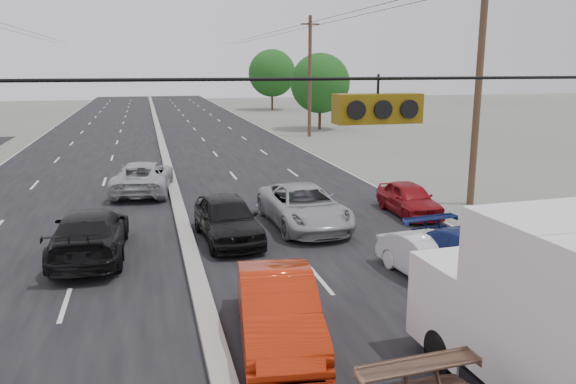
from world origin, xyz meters
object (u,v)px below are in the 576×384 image
object	(u,v)px
queue_car_c	(304,207)
oncoming_far	(143,177)
tree_right_far	(272,73)
queue_car_e	(409,199)
queue_car_b	(429,259)
queue_car_a	(227,219)
utility_pole_right_c	(310,76)
oncoming_near	(90,234)
utility_pole_right_b	(479,86)
red_sedan	(278,310)
tree_right_mid	(320,83)
queue_car_d	(484,265)

from	to	relation	value
queue_car_c	oncoming_far	bearing A→B (deg)	126.03
tree_right_far	queue_car_e	world-z (taller)	tree_right_far
queue_car_b	queue_car_e	bearing A→B (deg)	60.67
queue_car_a	utility_pole_right_c	bearing A→B (deg)	64.03
tree_right_far	queue_car_e	xyz separation A→B (m)	(-6.96, -56.01, -4.29)
oncoming_near	oncoming_far	xyz separation A→B (m)	(1.65, 9.15, -0.03)
queue_car_c	oncoming_near	bearing A→B (deg)	-169.16
utility_pole_right_b	utility_pole_right_c	size ratio (longest dim) A/B	1.00
utility_pole_right_b	oncoming_far	size ratio (longest dim) A/B	1.84
red_sedan	oncoming_far	world-z (taller)	red_sedan
queue_car_c	oncoming_near	size ratio (longest dim) A/B	1.02
tree_right_mid	oncoming_near	distance (m)	38.05
utility_pole_right_b	queue_car_c	world-z (taller)	utility_pole_right_b
tree_right_far	queue_car_b	xyz separation A→B (m)	(-9.62, -62.66, -4.34)
utility_pole_right_c	queue_car_e	distance (m)	26.61
tree_right_far	queue_car_d	size ratio (longest dim) A/B	1.56
red_sedan	queue_car_d	xyz separation A→B (m)	(5.98, 1.38, -0.00)
tree_right_far	red_sedan	size ratio (longest dim) A/B	1.76
tree_right_far	queue_car_a	xyz separation A→B (m)	(-14.60, -57.62, -4.17)
queue_car_a	queue_car_b	world-z (taller)	queue_car_a
tree_right_far	oncoming_far	distance (m)	52.32
red_sedan	queue_car_b	distance (m)	5.60
queue_car_d	oncoming_near	world-z (taller)	oncoming_near
tree_right_far	queue_car_c	xyz separation A→B (m)	(-11.55, -56.56, -4.20)
utility_pole_right_b	oncoming_near	distance (m)	16.48
tree_right_far	queue_car_d	distance (m)	64.54
tree_right_far	utility_pole_right_b	bearing A→B (deg)	-93.64
queue_car_c	oncoming_near	xyz separation A→B (m)	(-7.50, -1.75, 0.02)
queue_car_e	utility_pole_right_b	bearing A→B (deg)	17.53
red_sedan	utility_pole_right_b	bearing A→B (deg)	49.61
queue_car_c	queue_car_e	world-z (taller)	queue_car_c
queue_car_a	oncoming_far	size ratio (longest dim) A/B	0.85
utility_pole_right_c	queue_car_d	world-z (taller)	utility_pole_right_c
utility_pole_right_c	tree_right_mid	xyz separation A→B (m)	(2.50, 5.00, -0.77)
queue_car_a	queue_car_b	distance (m)	7.09
oncoming_far	queue_car_c	bearing A→B (deg)	135.57
queue_car_a	queue_car_e	xyz separation A→B (m)	(7.64, 1.61, -0.12)
utility_pole_right_c	red_sedan	xyz separation A→B (m)	(-11.10, -35.21, -4.34)
utility_pole_right_b	red_sedan	xyz separation A→B (m)	(-11.10, -10.21, -4.34)
utility_pole_right_b	tree_right_far	world-z (taller)	utility_pole_right_b
queue_car_d	oncoming_far	distance (m)	17.10
oncoming_near	red_sedan	bearing A→B (deg)	124.15
queue_car_c	red_sedan	bearing A→B (deg)	-111.75
utility_pole_right_c	oncoming_far	world-z (taller)	utility_pole_right_c
queue_car_b	queue_car_d	distance (m)	1.54
red_sedan	queue_car_c	size ratio (longest dim) A/B	0.85
tree_right_mid	oncoming_far	size ratio (longest dim) A/B	1.32
queue_car_a	red_sedan	bearing A→B (deg)	-94.08
oncoming_far	utility_pole_right_c	bearing A→B (deg)	-118.73
queue_car_b	tree_right_far	bearing A→B (deg)	73.76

